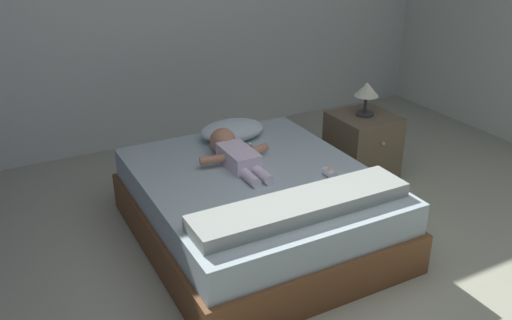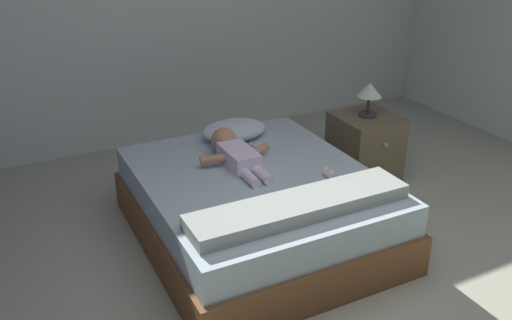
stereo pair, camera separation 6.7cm
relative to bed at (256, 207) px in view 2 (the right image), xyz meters
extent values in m
cube|color=brown|center=(0.00, 0.00, -0.10)|extent=(1.47, 1.72, 0.27)
cube|color=#AABFC4|center=(0.00, 0.00, 0.14)|extent=(1.41, 1.65, 0.21)
ellipsoid|color=silver|center=(0.12, 0.60, 0.31)|extent=(0.49, 0.33, 0.14)
cube|color=white|center=(-0.04, 0.16, 0.30)|extent=(0.18, 0.34, 0.12)
sphere|color=tan|center=(-0.04, 0.41, 0.33)|extent=(0.18, 0.18, 0.18)
cylinder|color=tan|center=(-0.21, 0.21, 0.30)|extent=(0.18, 0.08, 0.06)
cylinder|color=tan|center=(0.12, 0.21, 0.30)|extent=(0.18, 0.10, 0.06)
cylinder|color=white|center=(-0.09, -0.09, 0.27)|extent=(0.06, 0.18, 0.06)
cylinder|color=white|center=(0.00, -0.09, 0.27)|extent=(0.06, 0.18, 0.06)
cube|color=#B1349E|center=(0.17, 0.35, 0.25)|extent=(0.02, 0.14, 0.01)
cube|color=white|center=(0.17, 0.42, 0.26)|extent=(0.01, 0.02, 0.01)
cube|color=brown|center=(1.18, 0.39, 0.04)|extent=(0.46, 0.46, 0.54)
sphere|color=tan|center=(1.18, 0.15, 0.16)|extent=(0.03, 0.03, 0.03)
cylinder|color=#333338|center=(1.18, 0.39, 0.32)|extent=(0.14, 0.14, 0.02)
cylinder|color=#333338|center=(1.18, 0.39, 0.40)|extent=(0.02, 0.02, 0.14)
cone|color=beige|center=(1.18, 0.39, 0.53)|extent=(0.19, 0.19, 0.11)
cube|color=#9FA89F|center=(0.00, -0.55, 0.28)|extent=(1.32, 0.29, 0.08)
cylinder|color=white|center=(0.39, -0.26, 0.27)|extent=(0.06, 0.10, 0.05)
cone|color=#F0B67B|center=(0.39, -0.26, 0.31)|extent=(0.04, 0.04, 0.02)
camera|label=1|loc=(-1.49, -2.79, 1.81)|focal=38.48mm
camera|label=2|loc=(-1.43, -2.83, 1.81)|focal=38.48mm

